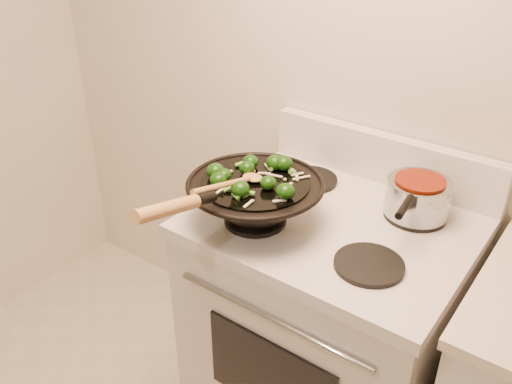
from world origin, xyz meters
The scene contains 5 objects.
stove centered at (-0.17, 1.17, 0.47)m, with size 0.78×0.67×1.08m.
wok centered at (-0.35, 1.02, 1.00)m, with size 0.39×0.64×0.25m.
stirfry centered at (-0.36, 1.02, 1.07)m, with size 0.27×0.27×0.05m.
wooden_spoon centered at (-0.36, 0.95, 1.08)m, with size 0.06×0.28×0.09m.
saucepan centered at (0.01, 1.32, 0.99)m, with size 0.18×0.30×0.11m.
Camera 1 is at (0.43, -0.04, 1.77)m, focal length 38.00 mm.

